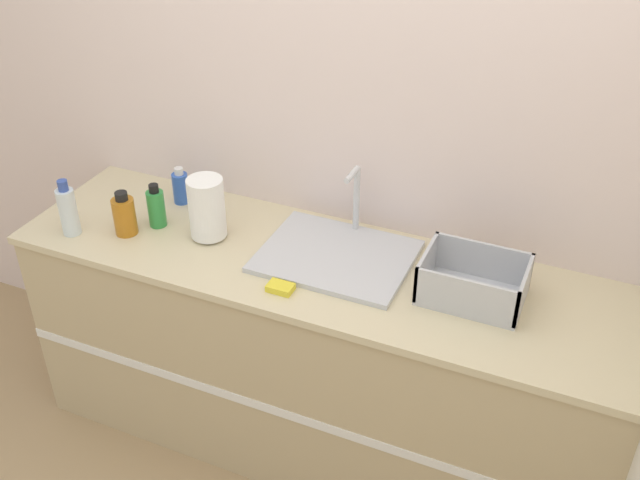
{
  "coord_description": "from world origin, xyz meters",
  "views": [
    {
      "loc": [
        0.9,
        -1.72,
        2.47
      ],
      "look_at": [
        0.02,
        0.28,
        1.04
      ],
      "focal_mm": 42.0,
      "sensor_mm": 36.0,
      "label": 1
    }
  ],
  "objects_px": {
    "paper_towel_roll": "(207,208)",
    "bottle_green": "(156,207)",
    "sink": "(337,254)",
    "bottle_amber": "(124,215)",
    "bottle_blue": "(181,187)",
    "dish_rack": "(473,284)",
    "bottle_clear": "(68,210)"
  },
  "relations": [
    {
      "from": "bottle_clear",
      "to": "bottle_green",
      "type": "height_order",
      "value": "bottle_clear"
    },
    {
      "from": "bottle_amber",
      "to": "paper_towel_roll",
      "type": "bearing_deg",
      "value": 18.67
    },
    {
      "from": "sink",
      "to": "bottle_blue",
      "type": "height_order",
      "value": "sink"
    },
    {
      "from": "sink",
      "to": "bottle_clear",
      "type": "xyz_separation_m",
      "value": [
        -1.0,
        -0.25,
        0.08
      ]
    },
    {
      "from": "paper_towel_roll",
      "to": "bottle_green",
      "type": "distance_m",
      "value": 0.23
    },
    {
      "from": "sink",
      "to": "bottle_amber",
      "type": "height_order",
      "value": "sink"
    },
    {
      "from": "bottle_blue",
      "to": "bottle_green",
      "type": "height_order",
      "value": "bottle_green"
    },
    {
      "from": "dish_rack",
      "to": "bottle_clear",
      "type": "bearing_deg",
      "value": -171.77
    },
    {
      "from": "sink",
      "to": "bottle_clear",
      "type": "bearing_deg",
      "value": -165.72
    },
    {
      "from": "paper_towel_roll",
      "to": "bottle_clear",
      "type": "distance_m",
      "value": 0.53
    },
    {
      "from": "bottle_blue",
      "to": "bottle_amber",
      "type": "distance_m",
      "value": 0.29
    },
    {
      "from": "bottle_blue",
      "to": "bottle_clear",
      "type": "xyz_separation_m",
      "value": [
        -0.26,
        -0.37,
        0.03
      ]
    },
    {
      "from": "dish_rack",
      "to": "bottle_blue",
      "type": "height_order",
      "value": "bottle_blue"
    },
    {
      "from": "dish_rack",
      "to": "paper_towel_roll",
      "type": "bearing_deg",
      "value": -178.34
    },
    {
      "from": "bottle_blue",
      "to": "bottle_green",
      "type": "distance_m",
      "value": 0.19
    },
    {
      "from": "bottle_clear",
      "to": "bottle_amber",
      "type": "distance_m",
      "value": 0.21
    },
    {
      "from": "paper_towel_roll",
      "to": "dish_rack",
      "type": "relative_size",
      "value": 0.72
    },
    {
      "from": "sink",
      "to": "bottle_green",
      "type": "distance_m",
      "value": 0.73
    },
    {
      "from": "sink",
      "to": "bottle_clear",
      "type": "distance_m",
      "value": 1.03
    },
    {
      "from": "paper_towel_roll",
      "to": "bottle_clear",
      "type": "xyz_separation_m",
      "value": [
        -0.5,
        -0.19,
        -0.02
      ]
    },
    {
      "from": "bottle_amber",
      "to": "bottle_green",
      "type": "bearing_deg",
      "value": 50.98
    },
    {
      "from": "paper_towel_roll",
      "to": "bottle_green",
      "type": "relative_size",
      "value": 1.38
    },
    {
      "from": "sink",
      "to": "bottle_green",
      "type": "height_order",
      "value": "sink"
    },
    {
      "from": "bottle_clear",
      "to": "bottle_amber",
      "type": "relative_size",
      "value": 1.29
    },
    {
      "from": "sink",
      "to": "bottle_blue",
      "type": "bearing_deg",
      "value": 170.92
    },
    {
      "from": "dish_rack",
      "to": "bottle_green",
      "type": "bearing_deg",
      "value": -178.35
    },
    {
      "from": "sink",
      "to": "bottle_green",
      "type": "relative_size",
      "value": 3.05
    },
    {
      "from": "paper_towel_roll",
      "to": "bottle_amber",
      "type": "relative_size",
      "value": 1.39
    },
    {
      "from": "dish_rack",
      "to": "bottle_blue",
      "type": "distance_m",
      "value": 1.26
    },
    {
      "from": "paper_towel_roll",
      "to": "bottle_green",
      "type": "bearing_deg",
      "value": -178.4
    },
    {
      "from": "sink",
      "to": "dish_rack",
      "type": "height_order",
      "value": "sink"
    },
    {
      "from": "sink",
      "to": "paper_towel_roll",
      "type": "height_order",
      "value": "sink"
    }
  ]
}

